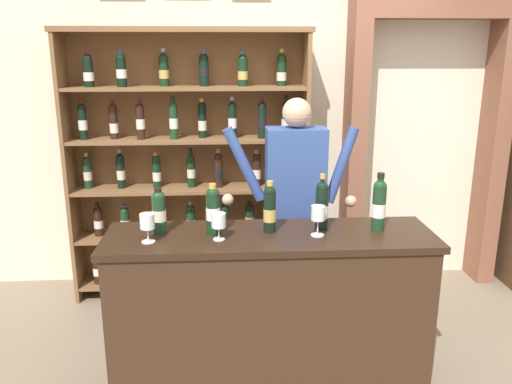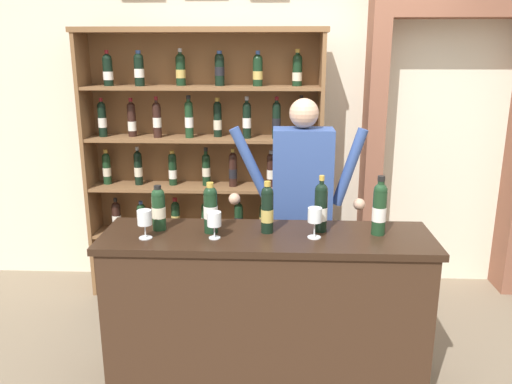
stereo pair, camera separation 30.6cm
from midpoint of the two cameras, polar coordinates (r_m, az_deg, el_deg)
The scene contains 14 objects.
ground_plane at distance 3.44m, azimuth 1.00°, elevation -20.37°, with size 14.00×14.00×0.02m, color #7A6B56.
back_wall at distance 4.47m, azimuth -0.59°, elevation 10.38°, with size 12.00×0.19×3.20m.
wine_shelf at distance 4.21m, azimuth -9.47°, elevation 3.39°, with size 1.92×0.33×2.16m.
archway_doorway at distance 4.61m, azimuth 16.02°, elevation 8.67°, with size 1.34×0.45×2.59m.
tasting_counter at distance 3.16m, azimuth -1.37°, elevation -13.09°, with size 1.89×0.53×0.98m.
shopkeeper at distance 3.53m, azimuth 1.82°, elevation -0.31°, with size 0.93×0.22×1.69m.
tasting_bottle_chianti at distance 3.02m, azimuth -13.50°, elevation -2.06°, with size 0.08×0.08×0.27m.
tasting_bottle_bianco at distance 2.94m, azimuth -7.73°, elevation -1.95°, with size 0.08×0.08×0.30m.
tasting_bottle_vin_santo at distance 2.95m, azimuth -1.45°, elevation -1.83°, with size 0.07×0.07×0.30m.
tasting_bottle_rosso at distance 3.01m, azimuth 4.37°, elevation -1.45°, with size 0.08×0.08×0.33m.
tasting_bottle_riserva at distance 3.03m, azimuth 10.58°, elevation -1.32°, with size 0.08×0.08×0.34m.
wine_glass_right at distance 2.86m, azimuth -7.21°, elevation -3.32°, with size 0.08×0.08×0.15m.
wine_glass_spare at distance 2.90m, azimuth 3.85°, elevation -2.58°, with size 0.08×0.08×0.17m.
wine_glass_left at distance 2.90m, azimuth -14.85°, elevation -3.36°, with size 0.08×0.08×0.16m.
Camera 1 is at (-0.38, -2.77, 2.01)m, focal length 36.42 mm.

